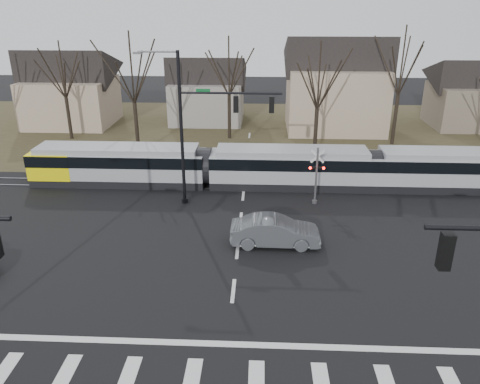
{
  "coord_description": "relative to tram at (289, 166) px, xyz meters",
  "views": [
    {
      "loc": [
        1.21,
        -17.07,
        13.07
      ],
      "look_at": [
        0.0,
        9.0,
        2.3
      ],
      "focal_mm": 35.0,
      "sensor_mm": 36.0,
      "label": 1
    }
  ],
  "objects": [
    {
      "name": "tree_row",
      "position": [
        -1.34,
        10.0,
        3.4
      ],
      "size": [
        59.2,
        7.2,
        10.0
      ],
      "color": "black",
      "rests_on": "ground"
    },
    {
      "name": "house_d",
      "position": [
        20.66,
        19.0,
        2.37
      ],
      "size": [
        8.64,
        7.56,
        7.65
      ],
      "color": "#695D4E",
      "rests_on": "ground"
    },
    {
      "name": "ground",
      "position": [
        -3.34,
        -16.0,
        -1.6
      ],
      "size": [
        140.0,
        140.0,
        0.0
      ],
      "primitive_type": "plane",
      "color": "black"
    },
    {
      "name": "stop_line",
      "position": [
        -3.34,
        -17.8,
        -1.59
      ],
      "size": [
        28.0,
        0.35,
        0.01
      ],
      "primitive_type": "cube",
      "color": "silver",
      "rests_on": "ground"
    },
    {
      "name": "rail_crossing_signal",
      "position": [
        1.66,
        -3.21,
        0.29
      ],
      "size": [
        1.08,
        0.36,
        4.0
      ],
      "color": "#59595B",
      "rests_on": "ground"
    },
    {
      "name": "signal_pole_far",
      "position": [
        -5.74,
        -3.5,
        4.1
      ],
      "size": [
        9.28,
        0.44,
        10.2
      ],
      "color": "black",
      "rests_on": "ground"
    },
    {
      "name": "tram",
      "position": [
        0.0,
        0.0,
        0.0
      ],
      "size": [
        38.67,
        2.87,
        2.93
      ],
      "color": "gray",
      "rests_on": "ground"
    },
    {
      "name": "house_a",
      "position": [
        -23.34,
        18.0,
        2.87
      ],
      "size": [
        9.72,
        8.64,
        8.6
      ],
      "color": "tan",
      "rests_on": "ground"
    },
    {
      "name": "rail_pair",
      "position": [
        -3.34,
        -0.2,
        -1.57
      ],
      "size": [
        90.0,
        1.52,
        0.06
      ],
      "color": "#59595E",
      "rests_on": "ground"
    },
    {
      "name": "house_c",
      "position": [
        5.66,
        17.0,
        3.63
      ],
      "size": [
        10.8,
        8.64,
        10.1
      ],
      "color": "tan",
      "rests_on": "ground"
    },
    {
      "name": "house_b",
      "position": [
        -8.34,
        20.0,
        2.37
      ],
      "size": [
        8.64,
        7.56,
        7.65
      ],
      "color": "gray",
      "rests_on": "ground"
    },
    {
      "name": "sedan",
      "position": [
        -1.22,
        -9.25,
        -0.76
      ],
      "size": [
        1.8,
        5.1,
        1.68
      ],
      "primitive_type": "imported",
      "rotation": [
        0.0,
        0.0,
        1.57
      ],
      "color": "#4D5054",
      "rests_on": "ground"
    },
    {
      "name": "lane_dashes",
      "position": [
        -3.34,
        -0.0,
        -1.59
      ],
      "size": [
        0.18,
        30.0,
        0.01
      ],
      "color": "silver",
      "rests_on": "ground"
    },
    {
      "name": "grass_verge",
      "position": [
        -3.34,
        16.0,
        -1.59
      ],
      "size": [
        140.0,
        28.0,
        0.01
      ],
      "primitive_type": "cube",
      "color": "#38331E",
      "rests_on": "ground"
    }
  ]
}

